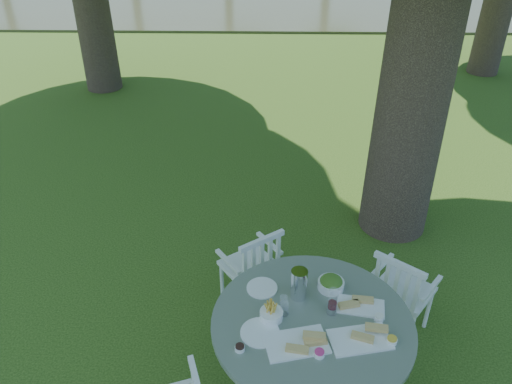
% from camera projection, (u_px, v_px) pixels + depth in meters
% --- Properties ---
extents(ground, '(140.00, 140.00, 0.00)m').
position_uv_depth(ground, '(256.00, 274.00, 5.02)').
color(ground, '#1D3A0C').
rests_on(ground, ground).
extents(table, '(1.40, 1.40, 0.80)m').
position_uv_depth(table, '(311.00, 336.00, 3.51)').
color(table, black).
rests_on(table, ground).
extents(chair_ne, '(0.60, 0.59, 0.87)m').
position_uv_depth(chair_ne, '(400.00, 290.00, 4.10)').
color(chair_ne, white).
rests_on(chair_ne, ground).
extents(chair_nw, '(0.60, 0.59, 0.87)m').
position_uv_depth(chair_nw, '(255.00, 265.00, 4.35)').
color(chair_nw, white).
rests_on(chair_nw, ground).
extents(tableware, '(1.06, 0.80, 0.24)m').
position_uv_depth(tableware, '(310.00, 306.00, 3.48)').
color(tableware, white).
rests_on(tableware, table).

